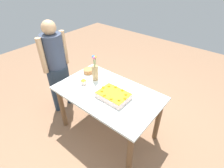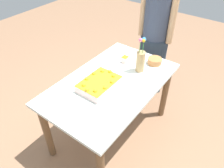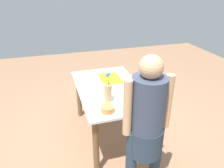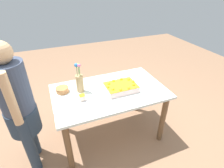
{
  "view_description": "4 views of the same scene",
  "coord_description": "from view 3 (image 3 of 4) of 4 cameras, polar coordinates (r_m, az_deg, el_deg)",
  "views": [
    {
      "loc": [
        -1.16,
        1.33,
        2.12
      ],
      "look_at": [
        -0.04,
        -0.04,
        0.86
      ],
      "focal_mm": 28.0,
      "sensor_mm": 36.0,
      "label": 1
    },
    {
      "loc": [
        -1.31,
        -0.97,
        2.04
      ],
      "look_at": [
        -0.05,
        -0.04,
        0.77
      ],
      "focal_mm": 35.0,
      "sensor_mm": 36.0,
      "label": 2
    },
    {
      "loc": [
        2.43,
        -0.7,
        2.01
      ],
      "look_at": [
        -0.02,
        0.03,
        0.78
      ],
      "focal_mm": 35.0,
      "sensor_mm": 36.0,
      "label": 3
    },
    {
      "loc": [
        0.63,
        1.64,
        1.91
      ],
      "look_at": [
        -0.02,
        0.03,
        0.85
      ],
      "focal_mm": 28.0,
      "sensor_mm": 36.0,
      "label": 4
    }
  ],
  "objects": [
    {
      "name": "ground_plane",
      "position": [
        3.23,
        -0.49,
        -12.87
      ],
      "size": [
        8.0,
        8.0,
        0.0
      ],
      "primitive_type": "plane",
      "color": "#926A4E"
    },
    {
      "name": "dining_table",
      "position": [
        2.88,
        -0.53,
        -3.24
      ],
      "size": [
        1.35,
        0.82,
        0.74
      ],
      "color": "white",
      "rests_on": "ground_plane"
    },
    {
      "name": "sheet_cake",
      "position": [
        2.93,
        -0.44,
        0.9
      ],
      "size": [
        0.37,
        0.27,
        0.1
      ],
      "color": "#FFDAD0",
      "rests_on": "dining_table"
    },
    {
      "name": "serving_plate_with_slice",
      "position": [
        2.54,
        3.47,
        -3.78
      ],
      "size": [
        0.19,
        0.19,
        0.08
      ],
      "color": "white",
      "rests_on": "dining_table"
    },
    {
      "name": "cake_knife",
      "position": [
        3.29,
        -2.24,
        3.03
      ],
      "size": [
        0.14,
        0.17,
        0.0
      ],
      "primitive_type": "cube",
      "rotation": [
        0.0,
        0.0,
        0.91
      ],
      "color": "silver",
      "rests_on": "dining_table"
    },
    {
      "name": "flower_vase",
      "position": [
        2.46,
        -1.05,
        -1.97
      ],
      "size": [
        0.09,
        0.09,
        0.37
      ],
      "color": "tan",
      "rests_on": "dining_table"
    },
    {
      "name": "fruit_bowl",
      "position": [
        2.32,
        -1.15,
        -6.57
      ],
      "size": [
        0.15,
        0.15,
        0.06
      ],
      "primitive_type": "cylinder",
      "color": "#C07943",
      "rests_on": "dining_table"
    },
    {
      "name": "person_standing",
      "position": [
        2.01,
        9.03,
        -10.0
      ],
      "size": [
        0.31,
        0.45,
        1.49
      ],
      "rotation": [
        0.0,
        0.0,
        3.14
      ],
      "color": "#293A4C",
      "rests_on": "ground_plane"
    }
  ]
}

